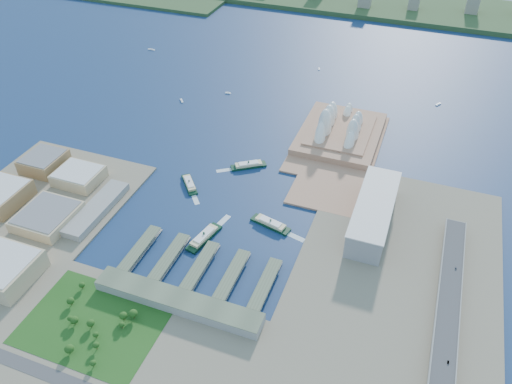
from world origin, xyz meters
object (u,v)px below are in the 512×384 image
at_px(ferry_c, 204,236).
at_px(ferry_a, 189,183).
at_px(opera_house, 342,121).
at_px(car_c, 456,269).
at_px(toaster_building, 373,213).
at_px(car_b, 448,362).
at_px(ferry_d, 270,222).
at_px(ferry_b, 249,164).

bearing_deg(ferry_c, ferry_a, -41.66).
bearing_deg(opera_house, car_c, -52.62).
relative_size(toaster_building, ferry_a, 3.05).
relative_size(opera_house, car_b, 43.17).
relative_size(toaster_building, car_c, 33.94).
distance_m(opera_house, ferry_d, 254.08).
distance_m(toaster_building, ferry_c, 225.98).
relative_size(ferry_d, car_b, 13.64).
relative_size(opera_house, ferry_c, 3.02).
height_order(toaster_building, ferry_c, toaster_building).
height_order(ferry_a, ferry_d, ferry_d).
relative_size(ferry_a, car_b, 12.18).
height_order(ferry_a, car_c, car_c).
distance_m(ferry_b, car_b, 406.43).
bearing_deg(car_b, opera_house, -63.17).
bearing_deg(car_b, ferry_b, -39.68).
height_order(opera_house, ferry_c, opera_house).
bearing_deg(toaster_building, car_c, -29.03).
xyz_separation_m(ferry_b, car_b, (312.69, -259.43, 10.33)).
xyz_separation_m(car_b, car_c, (0.00, 132.88, -0.02)).
bearing_deg(ferry_b, car_b, 16.01).
relative_size(ferry_d, car_c, 12.46).
height_order(opera_house, ferry_a, opera_house).
bearing_deg(ferry_c, car_c, -159.31).
bearing_deg(car_c, opera_house, 127.38).
height_order(ferry_a, car_b, car_b).
distance_m(opera_house, ferry_a, 276.35).
bearing_deg(opera_house, ferry_d, -98.44).
bearing_deg(ferry_d, ferry_b, 47.36).
xyz_separation_m(toaster_building, car_c, (109.00, -60.48, -4.99)).
xyz_separation_m(toaster_building, ferry_d, (-127.09, -49.95, -15.12)).
xyz_separation_m(opera_house, car_c, (199.00, -260.48, -16.49)).
distance_m(toaster_building, car_b, 222.03).
height_order(ferry_b, ferry_d, ferry_d).
relative_size(opera_house, toaster_building, 1.16).
bearing_deg(ferry_a, ferry_c, -94.43).
xyz_separation_m(ferry_b, ferry_d, (76.60, -116.01, 0.17)).
relative_size(toaster_building, ferry_c, 2.60).
xyz_separation_m(ferry_c, car_c, (308.63, 44.36, 9.87)).
bearing_deg(car_b, ferry_d, -31.28).
distance_m(opera_house, ferry_c, 325.03).
bearing_deg(ferry_c, toaster_building, -139.78).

